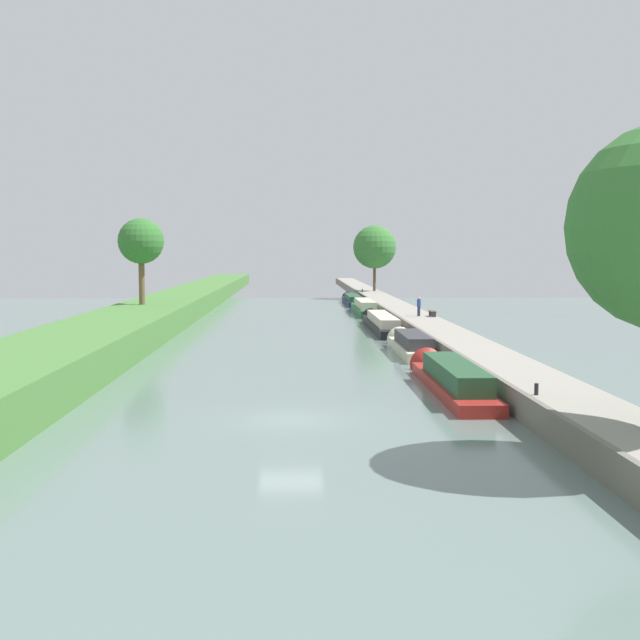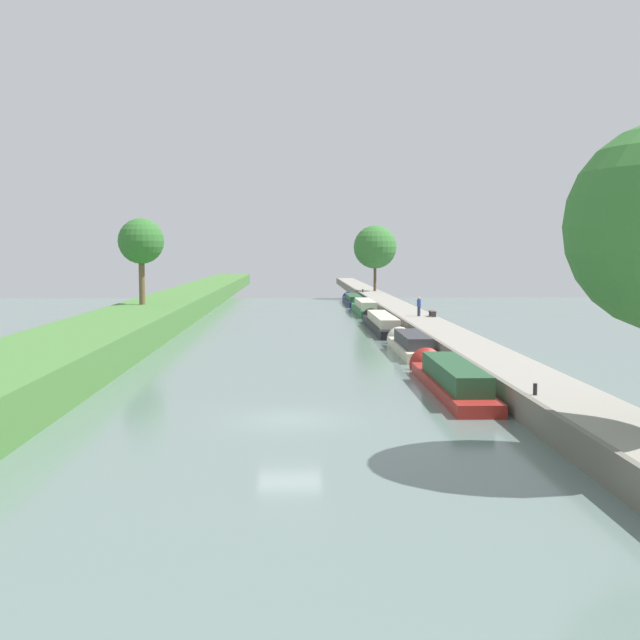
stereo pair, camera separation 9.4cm
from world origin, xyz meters
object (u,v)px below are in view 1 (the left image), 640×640
Objects in this scene: narrowboat_red at (450,378)px; person_walking at (419,306)px; narrowboat_cream at (410,344)px; mooring_bollard_near at (536,389)px; narrowboat_green at (364,308)px; mooring_bollard_far at (362,291)px; park_bench at (432,312)px; narrowboat_black at (381,323)px; narrowboat_navy at (352,300)px.

person_walking is at bearing 83.67° from narrowboat_red.
mooring_bollard_near is (1.68, -20.84, 0.79)m from narrowboat_cream.
mooring_bollard_far is at bearing 85.38° from narrowboat_green.
narrowboat_cream is at bearing -91.78° from mooring_bollard_far.
park_bench reaches higher than narrowboat_green.
narrowboat_green is at bearing 100.65° from person_walking.
person_walking is at bearing 78.74° from narrowboat_cream.
narrowboat_red is 0.80× the size of narrowboat_black.
narrowboat_green is (0.04, 45.50, 0.05)m from narrowboat_red.
mooring_bollard_near is (1.89, -36.03, 0.77)m from narrowboat_black.
mooring_bollard_far reaches higher than narrowboat_cream.
park_bench is (4.34, -32.42, 0.96)m from narrowboat_navy.
mooring_bollard_far is at bearing 92.03° from person_walking.
mooring_bollard_far is (0.00, 74.84, 0.00)m from mooring_bollard_near.
narrowboat_navy is at bearing 91.57° from mooring_bollard_near.
narrowboat_cream is 23.20× the size of mooring_bollard_far.
narrowboat_red is at bearing -89.86° from narrowboat_black.
narrowboat_black is 16.87m from narrowboat_green.
narrowboat_red is at bearing -91.54° from mooring_bollard_far.
narrowboat_red is 45.50m from narrowboat_green.
mooring_bollard_near is (1.77, -52.90, 0.71)m from narrowboat_green.
narrowboat_red reaches higher than narrowboat_cream.
park_bench is at bearing -86.37° from mooring_bollard_far.
narrowboat_green is 30.66× the size of mooring_bollard_far.
mooring_bollard_far is (-1.37, 38.67, -0.65)m from person_walking.
narrowboat_green reaches higher than narrowboat_cream.
narrowboat_cream is 6.29× the size of person_walking.
narrowboat_red is at bearing -90.06° from narrowboat_green.
narrowboat_black is at bearing -92.78° from mooring_bollard_far.
narrowboat_green is 17.63m from park_bench.
narrowboat_green is (0.11, 16.87, 0.06)m from narrowboat_black.
narrowboat_navy is 9.82× the size of park_bench.
mooring_bollard_far is (1.87, 6.62, 0.84)m from narrowboat_navy.
mooring_bollard_near reaches higher than narrowboat_black.
narrowboat_cream is 15.56m from park_bench.
narrowboat_navy is 32.72m from park_bench.
person_walking reaches higher than narrowboat_black.
narrowboat_black is 1.19× the size of narrowboat_green.
mooring_bollard_far is (1.77, 21.94, 0.71)m from narrowboat_green.
narrowboat_black is 38.86m from mooring_bollard_far.
park_bench is at bearing 74.48° from narrowboat_cream.
person_walking reaches higher than mooring_bollard_far.
person_walking reaches higher than narrowboat_cream.
narrowboat_black is 10.97× the size of park_bench.
narrowboat_cream is 15.69m from person_walking.
person_walking is 38.70m from mooring_bollard_far.
narrowboat_red is 1.26× the size of narrowboat_cream.
narrowboat_green is (-0.09, 32.06, 0.08)m from narrowboat_cream.
park_bench is (2.48, 35.81, 0.12)m from mooring_bollard_near.
narrowboat_red is 0.89× the size of narrowboat_navy.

